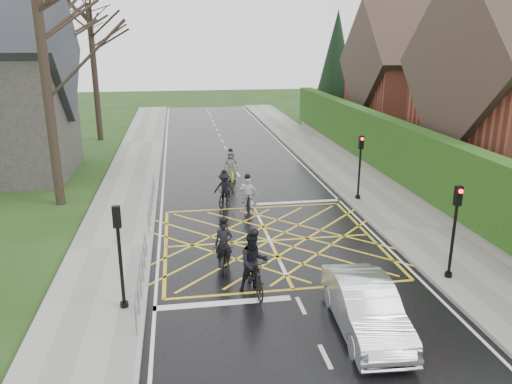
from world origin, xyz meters
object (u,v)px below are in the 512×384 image
object	(u,v)px
cyclist_mid	(224,192)
car	(366,307)
cyclist_rear	(224,252)
cyclist_front	(248,199)
cyclist_back	(254,268)
cyclist_lead	(231,169)

from	to	relation	value
cyclist_mid	car	distance (m)	11.60
cyclist_rear	cyclist_front	distance (m)	5.59
cyclist_back	cyclist_lead	xyz separation A→B (m)	(0.70, 12.89, -0.17)
cyclist_mid	cyclist_back	bearing A→B (deg)	-69.06
cyclist_rear	car	size ratio (longest dim) A/B	0.47
cyclist_mid	cyclist_lead	xyz separation A→B (m)	(0.77, 4.22, 0.00)
cyclist_front	car	distance (m)	9.94
cyclist_rear	cyclist_back	world-z (taller)	cyclist_back
cyclist_rear	cyclist_mid	world-z (taller)	cyclist_rear
cyclist_front	cyclist_lead	world-z (taller)	cyclist_front
cyclist_back	car	distance (m)	3.69
cyclist_rear	cyclist_back	xyz separation A→B (m)	(0.75, -1.80, 0.19)
cyclist_back	cyclist_front	distance (m)	7.21
cyclist_lead	cyclist_mid	bearing A→B (deg)	-101.43
cyclist_front	cyclist_lead	xyz separation A→B (m)	(-0.13, 5.72, -0.06)
cyclist_mid	cyclist_lead	bearing A→B (deg)	100.09
cyclist_front	car	bearing A→B (deg)	-75.40
cyclist_mid	cyclist_front	bearing A→B (deg)	-38.64
cyclist_rear	cyclist_front	bearing A→B (deg)	81.78
cyclist_rear	cyclist_lead	size ratio (longest dim) A/B	1.08
cyclist_rear	cyclist_front	world-z (taller)	cyclist_rear
cyclist_mid	cyclist_front	xyz separation A→B (m)	(0.90, -1.50, 0.06)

